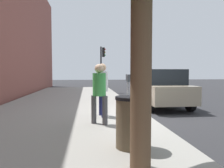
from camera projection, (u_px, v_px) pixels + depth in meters
name	position (u px, v px, depth m)	size (l,w,h in m)	color
ground_plane	(146.00, 117.00, 7.46)	(80.00, 80.00, 0.00)	#2B2B2D
sidewalk_slab	(61.00, 118.00, 7.09)	(28.00, 6.00, 0.15)	gray
parking_meter	(128.00, 85.00, 7.37)	(0.36, 0.12, 1.41)	gray
pedestrian_at_meter	(102.00, 85.00, 6.90)	(0.53, 0.39, 1.78)	#191E4C
pedestrian_bystander	(99.00, 89.00, 5.85)	(0.37, 0.46, 1.72)	#47474C
parked_sedan_near	(159.00, 88.00, 9.86)	(4.42, 2.01, 1.77)	gray
traffic_signal	(102.00, 61.00, 16.86)	(0.24, 0.44, 3.60)	black
trash_bin	(130.00, 122.00, 4.03)	(0.59, 0.59, 1.01)	brown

